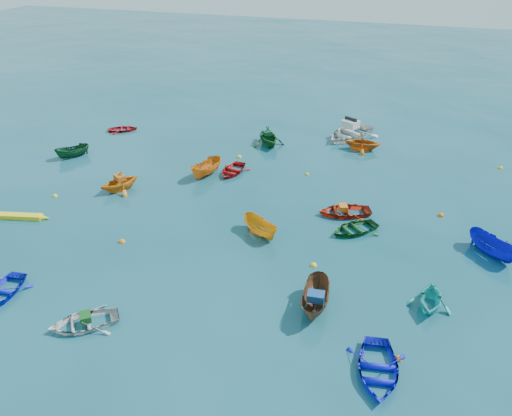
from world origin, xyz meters
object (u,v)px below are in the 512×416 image
(dinghy_white_near, at_px, (85,325))
(dinghy_blue_sw, at_px, (0,296))
(motorboat_white, at_px, (349,137))
(kayak_yellow, at_px, (19,218))
(dinghy_blue_se, at_px, (377,374))

(dinghy_white_near, bearing_deg, dinghy_blue_sw, -133.18)
(dinghy_blue_sw, xyz_separation_m, motorboat_white, (12.36, 25.87, 0.00))
(kayak_yellow, bearing_deg, dinghy_white_near, -139.44)
(dinghy_blue_sw, distance_m, dinghy_blue_se, 17.44)
(dinghy_white_near, distance_m, dinghy_blue_se, 12.52)
(kayak_yellow, bearing_deg, motorboat_white, -54.13)
(dinghy_white_near, relative_size, motorboat_white, 0.59)
(dinghy_white_near, height_order, motorboat_white, motorboat_white)
(dinghy_blue_se, xyz_separation_m, kayak_yellow, (-21.76, 5.45, 0.00))
(dinghy_white_near, bearing_deg, dinghy_blue_se, 57.44)
(dinghy_white_near, bearing_deg, motorboat_white, 125.99)
(motorboat_white, bearing_deg, dinghy_white_near, -77.65)
(dinghy_blue_sw, xyz_separation_m, dinghy_white_near, (4.96, -0.42, 0.00))
(dinghy_white_near, xyz_separation_m, kayak_yellow, (-9.31, 6.70, 0.00))
(dinghy_blue_sw, bearing_deg, kayak_yellow, 118.86)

